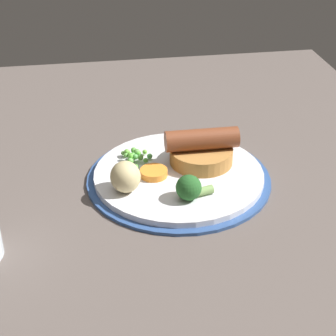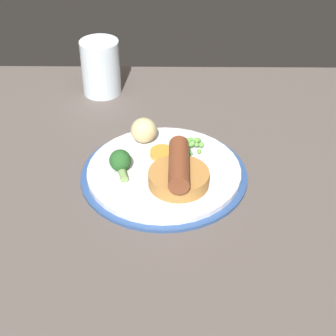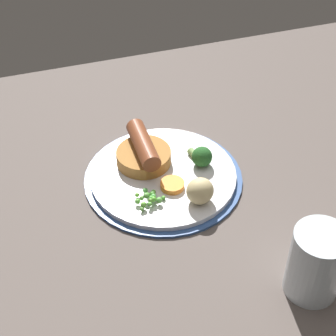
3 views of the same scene
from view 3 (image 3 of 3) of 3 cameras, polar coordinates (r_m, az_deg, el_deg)
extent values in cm
cube|color=#564C47|center=(98.49, 1.31, -0.95)|extent=(110.00, 80.00, 3.00)
cylinder|color=#2D4C84|center=(95.74, -0.48, -1.04)|extent=(26.94, 26.94, 0.50)
cylinder|color=silver|center=(95.43, -0.48, -0.84)|extent=(24.79, 24.79, 1.40)
cylinder|color=#AD7538|center=(96.48, -2.49, 1.14)|extent=(9.43, 9.43, 2.29)
cylinder|color=#33190C|center=(95.83, -2.50, 1.59)|extent=(7.54, 7.54, 0.30)
cylinder|color=brown|center=(94.73, -2.53, 2.39)|extent=(3.22, 10.84, 3.15)
sphere|color=#64A147|center=(88.20, -2.65, -4.19)|extent=(0.71, 0.71, 0.71)
sphere|color=#68B63F|center=(88.38, -2.49, -3.73)|extent=(0.95, 0.95, 0.95)
sphere|color=#67AE3D|center=(88.71, -1.78, -3.30)|extent=(0.74, 0.74, 0.74)
sphere|color=#52A536|center=(90.77, -1.48, -2.43)|extent=(0.72, 0.72, 0.72)
sphere|color=#64B74D|center=(89.09, -0.89, -3.27)|extent=(0.98, 0.98, 0.98)
sphere|color=#5EB939|center=(88.87, -1.48, -3.19)|extent=(0.89, 0.89, 0.89)
sphere|color=#65B448|center=(89.12, -3.12, -3.40)|extent=(0.90, 0.90, 0.90)
sphere|color=#61AF49|center=(88.41, -1.85, -3.69)|extent=(0.75, 0.75, 0.75)
sphere|color=#66AC36|center=(90.48, -3.15, -2.75)|extent=(0.73, 0.73, 0.73)
sphere|color=#55AC4E|center=(91.11, -2.33, -2.29)|extent=(0.84, 0.84, 0.84)
sphere|color=#5AB938|center=(89.53, -2.13, -2.76)|extent=(0.82, 0.82, 0.82)
sphere|color=#68A84A|center=(89.34, -2.69, -3.07)|extent=(0.78, 0.78, 0.78)
sphere|color=#57B942|center=(88.95, -1.72, -3.07)|extent=(0.75, 0.75, 0.75)
sphere|color=#63A64B|center=(89.28, -2.25, -2.82)|extent=(0.97, 0.97, 0.97)
sphere|color=#56AD4E|center=(89.33, -1.49, -2.90)|extent=(0.85, 0.85, 0.85)
sphere|color=#59AA41|center=(89.91, -1.58, -2.62)|extent=(0.93, 0.93, 0.93)
sphere|color=#5BAD42|center=(90.14, -0.47, -3.05)|extent=(0.73, 0.73, 0.73)
sphere|color=#235623|center=(95.63, 3.48, 1.15)|extent=(3.53, 3.53, 3.53)
cylinder|color=#7A9E56|center=(97.80, 2.67, 1.39)|extent=(1.82, 2.77, 1.23)
ellipsoid|color=#CCB77F|center=(88.91, 3.51, -2.28)|extent=(5.03, 4.81, 4.39)
cylinder|color=orange|center=(92.11, 0.44, -1.74)|extent=(4.97, 4.97, 0.99)
cylinder|color=silver|center=(79.17, 14.80, -9.30)|extent=(7.61, 7.61, 10.90)
camera|label=1|loc=(1.07, 43.06, 20.27)|focal=60.00mm
camera|label=2|loc=(1.41, -12.47, 37.09)|focal=60.00mm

